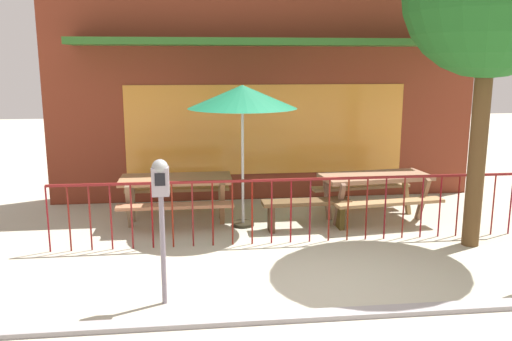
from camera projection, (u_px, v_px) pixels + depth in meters
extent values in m
plane|color=#B4AE99|center=(317.00, 292.00, 6.16)|extent=(40.00, 40.00, 0.00)
cube|color=#552513|center=(265.00, 195.00, 10.60)|extent=(8.17, 0.54, 0.01)
cube|color=maroon|center=(266.00, 45.00, 10.01)|extent=(8.17, 0.50, 5.85)
cube|color=orange|center=(267.00, 130.00, 10.08)|extent=(5.31, 0.02, 1.70)
cube|color=#2D6224|center=(271.00, 42.00, 9.34)|extent=(6.94, 0.86, 0.12)
cube|color=maroon|center=(291.00, 180.00, 7.65)|extent=(6.86, 0.04, 0.04)
cylinder|color=maroon|center=(48.00, 219.00, 7.36)|extent=(0.02, 0.02, 0.95)
cylinder|color=maroon|center=(69.00, 219.00, 7.39)|extent=(0.02, 0.02, 0.95)
cylinder|color=maroon|center=(90.00, 218.00, 7.42)|extent=(0.02, 0.02, 0.95)
cylinder|color=maroon|center=(111.00, 217.00, 7.45)|extent=(0.02, 0.02, 0.95)
cylinder|color=maroon|center=(132.00, 217.00, 7.49)|extent=(0.02, 0.02, 0.95)
cylinder|color=maroon|center=(152.00, 216.00, 7.52)|extent=(0.02, 0.02, 0.95)
cylinder|color=maroon|center=(173.00, 215.00, 7.55)|extent=(0.02, 0.02, 0.95)
cylinder|color=maroon|center=(193.00, 215.00, 7.58)|extent=(0.02, 0.02, 0.95)
cylinder|color=maroon|center=(213.00, 214.00, 7.62)|extent=(0.02, 0.02, 0.95)
cylinder|color=maroon|center=(232.00, 213.00, 7.65)|extent=(0.02, 0.02, 0.95)
cylinder|color=maroon|center=(252.00, 213.00, 7.68)|extent=(0.02, 0.02, 0.95)
cylinder|color=maroon|center=(272.00, 212.00, 7.72)|extent=(0.02, 0.02, 0.95)
cylinder|color=maroon|center=(291.00, 211.00, 7.75)|extent=(0.02, 0.02, 0.95)
cylinder|color=maroon|center=(310.00, 211.00, 7.78)|extent=(0.02, 0.02, 0.95)
cylinder|color=maroon|center=(329.00, 210.00, 7.81)|extent=(0.02, 0.02, 0.95)
cylinder|color=maroon|center=(348.00, 209.00, 7.85)|extent=(0.02, 0.02, 0.95)
cylinder|color=maroon|center=(367.00, 209.00, 7.88)|extent=(0.02, 0.02, 0.95)
cylinder|color=maroon|center=(385.00, 208.00, 7.91)|extent=(0.02, 0.02, 0.95)
cylinder|color=maroon|center=(404.00, 208.00, 7.94)|extent=(0.02, 0.02, 0.95)
cylinder|color=maroon|center=(422.00, 207.00, 7.98)|extent=(0.02, 0.02, 0.95)
cylinder|color=maroon|center=(440.00, 206.00, 8.01)|extent=(0.02, 0.02, 0.95)
cylinder|color=maroon|center=(458.00, 206.00, 8.04)|extent=(0.02, 0.02, 0.95)
cylinder|color=maroon|center=(476.00, 205.00, 8.07)|extent=(0.02, 0.02, 0.95)
cylinder|color=maroon|center=(493.00, 205.00, 8.11)|extent=(0.02, 0.02, 0.95)
cylinder|color=maroon|center=(511.00, 204.00, 8.14)|extent=(0.02, 0.02, 0.95)
cube|color=#A3724C|center=(176.00, 179.00, 8.64)|extent=(1.80, 0.76, 0.07)
cube|color=#A76B4A|center=(175.00, 206.00, 8.17)|extent=(1.80, 0.26, 0.05)
cube|color=#9D7848|center=(177.00, 189.00, 9.24)|extent=(1.80, 0.26, 0.05)
cube|color=#7C644B|center=(129.00, 207.00, 8.36)|extent=(0.07, 0.35, 0.78)
cube|color=#7D6447|center=(133.00, 198.00, 8.91)|extent=(0.07, 0.35, 0.78)
cube|color=#8C5F3C|center=(222.00, 204.00, 8.53)|extent=(0.07, 0.35, 0.78)
cube|color=olive|center=(221.00, 196.00, 9.08)|extent=(0.07, 0.35, 0.78)
cube|color=#966C50|center=(375.00, 177.00, 8.83)|extent=(1.88, 0.96, 0.07)
cube|color=#A0794E|center=(390.00, 202.00, 8.37)|extent=(1.82, 0.47, 0.05)
cube|color=#96764F|center=(361.00, 187.00, 9.42)|extent=(1.82, 0.47, 0.05)
cube|color=brown|center=(339.00, 205.00, 8.47)|extent=(0.11, 0.36, 0.78)
cube|color=#825E4B|center=(327.00, 197.00, 9.01)|extent=(0.11, 0.36, 0.78)
cube|color=brown|center=(423.00, 200.00, 8.80)|extent=(0.11, 0.36, 0.78)
cube|color=olive|center=(406.00, 192.00, 9.34)|extent=(0.11, 0.36, 0.78)
cylinder|color=black|center=(243.00, 224.00, 8.64)|extent=(0.36, 0.36, 0.05)
cylinder|color=#B7B6B6|center=(243.00, 159.00, 8.42)|extent=(0.04, 0.04, 2.22)
cone|color=#19734C|center=(242.00, 97.00, 8.22)|extent=(1.71, 1.71, 0.36)
cube|color=brown|center=(306.00, 202.00, 8.35)|extent=(1.41, 0.36, 0.06)
cube|color=#472F1E|center=(271.00, 217.00, 8.32)|extent=(0.08, 0.29, 0.45)
cube|color=#4B3D18|center=(340.00, 214.00, 8.48)|extent=(0.08, 0.29, 0.45)
cylinder|color=slate|center=(163.00, 250.00, 5.75)|extent=(0.06, 0.06, 1.23)
cube|color=gray|center=(160.00, 181.00, 5.59)|extent=(0.18, 0.14, 0.31)
sphere|color=gray|center=(160.00, 167.00, 5.56)|extent=(0.17, 0.17, 0.17)
cube|color=black|center=(160.00, 180.00, 5.51)|extent=(0.11, 0.01, 0.13)
cylinder|color=#52381E|center=(478.00, 146.00, 7.45)|extent=(0.24, 0.24, 2.92)
cube|color=gray|center=(331.00, 317.00, 5.55)|extent=(11.43, 0.20, 0.11)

